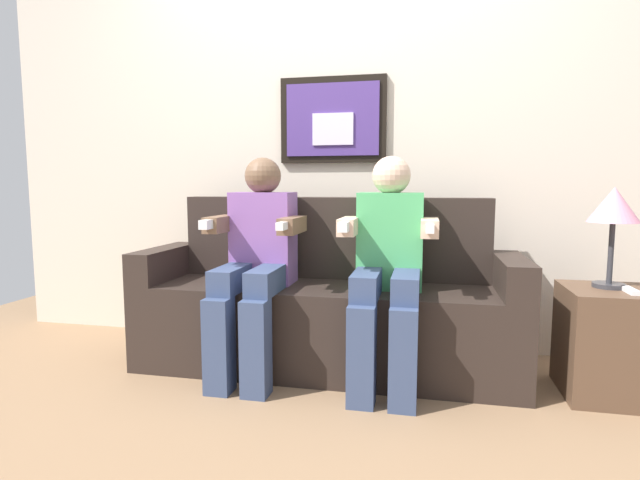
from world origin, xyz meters
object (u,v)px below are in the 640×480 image
Objects in this scene: spare_remote_on_table at (630,291)px; side_table_right at (609,343)px; table_lamp at (614,209)px; person_on_right at (388,261)px; person_on_left at (256,257)px; couch at (327,309)px.

side_table_right is at bearing 123.43° from spare_remote_on_table.
spare_remote_on_table is (0.05, -0.10, -0.35)m from table_lamp.
spare_remote_on_table is (1.05, -0.01, -0.10)m from person_on_right.
table_lamp is at bearing 116.15° from spare_remote_on_table.
person_on_left is at bearing -177.89° from side_table_right.
side_table_right is 1.09× the size of table_lamp.
person_on_right is 1.06m from spare_remote_on_table.
side_table_right is at bearing 3.50° from person_on_right.
person_on_left and person_on_right have the same top height.
person_on_left is at bearing -153.29° from couch.
person_on_right is 1.04m from table_lamp.
person_on_right is at bearing -176.50° from side_table_right.
person_on_left is 1.69m from table_lamp.
spare_remote_on_table is at bearing -7.18° from couch.
spare_remote_on_table is at bearing -0.37° from person_on_right.
couch is at bearing 175.47° from side_table_right.
person_on_right is 2.22× the size of side_table_right.
person_on_left is 2.22× the size of side_table_right.
person_on_right reaches higher than side_table_right.
spare_remote_on_table is at bearing -0.22° from person_on_left.
person_on_left is 8.54× the size of spare_remote_on_table.
person_on_right reaches higher than table_lamp.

